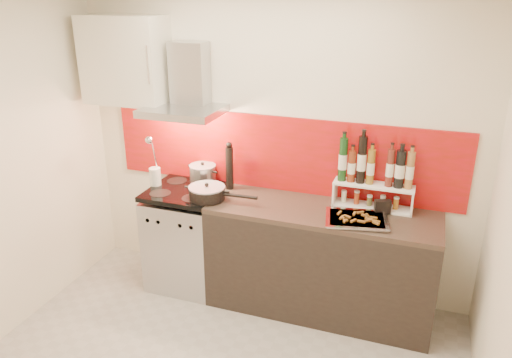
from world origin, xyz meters
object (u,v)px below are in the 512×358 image
at_px(counter, 320,260).
at_px(saute_pan, 208,192).
at_px(range_stove, 187,238).
at_px(baking_tray, 357,219).
at_px(stock_pot, 203,174).
at_px(pepper_mill, 229,166).

bearing_deg(counter, saute_pan, -173.02).
distance_m(range_stove, saute_pan, 0.60).
bearing_deg(range_stove, baking_tray, -3.90).
relative_size(counter, baking_tray, 3.50).
relative_size(range_stove, baking_tray, 1.77).
distance_m(counter, baking_tray, 0.55).
xyz_separation_m(range_stove, stock_pot, (0.09, 0.18, 0.55)).
height_order(stock_pot, baking_tray, stock_pot).
relative_size(saute_pan, pepper_mill, 1.38).
height_order(counter, pepper_mill, pepper_mill).
height_order(range_stove, saute_pan, saute_pan).
relative_size(stock_pot, saute_pan, 0.40).
relative_size(range_stove, saute_pan, 1.58).
xyz_separation_m(counter, baking_tray, (0.28, -0.11, 0.47)).
bearing_deg(saute_pan, stock_pot, 121.76).
xyz_separation_m(counter, saute_pan, (-0.93, -0.11, 0.51)).
distance_m(counter, pepper_mill, 1.08).
xyz_separation_m(pepper_mill, baking_tray, (1.13, -0.27, -0.19)).
bearing_deg(pepper_mill, baking_tray, -13.53).
bearing_deg(saute_pan, baking_tray, 0.40).
height_order(range_stove, counter, range_stove).
xyz_separation_m(saute_pan, baking_tray, (1.21, 0.01, -0.05)).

